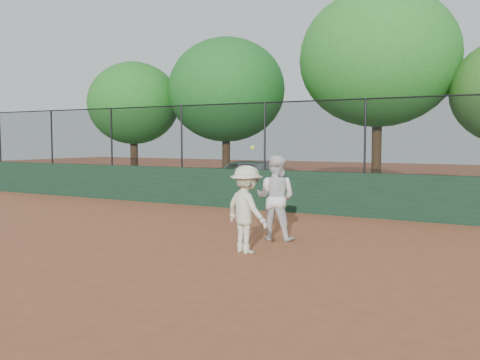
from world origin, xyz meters
The scene contains 10 objects.
ground centered at (0.00, 0.00, 0.00)m, with size 80.00×80.00×0.00m, color brown.
back_wall centered at (0.00, 6.00, 0.60)m, with size 26.00×0.20×1.20m, color #173320.
grass_strip centered at (0.00, 12.00, 0.00)m, with size 36.00×12.00×0.01m, color #30581B.
parked_car centered at (-2.19, 8.89, 0.72)m, with size 1.69×4.21×1.43m, color #B7BCC2.
player_second centered at (1.81, 1.92, 0.89)m, with size 0.86×0.67×1.78m, color white.
player_main centered at (1.90, 0.49, 0.81)m, with size 1.20×0.97×2.00m.
fence_assembly centered at (-0.03, 6.00, 2.24)m, with size 26.00×0.06×2.00m.
tree_0 centered at (-9.85, 11.09, 3.76)m, with size 4.37×3.97×5.65m.
tree_1 centered at (-5.54, 12.21, 4.26)m, with size 5.27×4.79×6.54m.
tree_2 centered at (1.27, 11.76, 5.09)m, with size 5.89×5.35×7.64m.
Camera 1 is at (6.61, -8.12, 2.10)m, focal length 40.00 mm.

